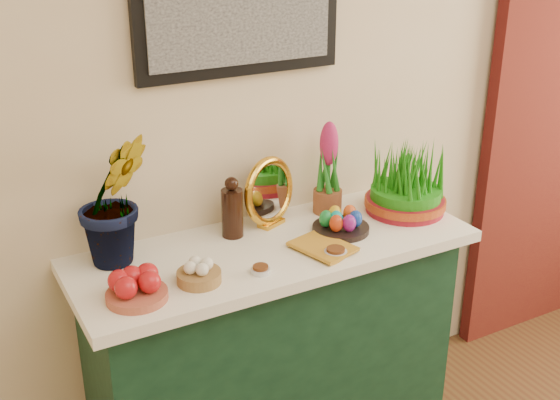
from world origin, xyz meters
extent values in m
cube|color=beige|center=(0.00, 2.25, 1.35)|extent=(4.00, 0.04, 2.70)
cube|color=#163C25|center=(-0.36, 2.00, 0.42)|extent=(1.30, 0.45, 0.85)
cube|color=white|center=(-0.36, 2.00, 0.87)|extent=(1.40, 0.55, 0.04)
imported|color=#237D22|center=(-0.86, 2.13, 1.18)|extent=(0.30, 0.26, 0.58)
cylinder|color=#AB513A|center=(-0.89, 1.87, 0.90)|extent=(0.24, 0.24, 0.03)
cylinder|color=olive|center=(-0.69, 1.88, 0.91)|extent=(0.16, 0.16, 0.04)
cylinder|color=black|center=(-0.45, 2.13, 0.98)|extent=(0.08, 0.08, 0.17)
sphere|color=black|center=(-0.45, 2.13, 1.09)|extent=(0.05, 0.05, 0.05)
cube|color=gold|center=(-0.29, 2.14, 0.90)|extent=(0.11, 0.09, 0.02)
torus|color=gold|center=(-0.29, 2.15, 1.02)|extent=(0.26, 0.15, 0.26)
cylinder|color=silver|center=(-0.29, 2.15, 1.02)|extent=(0.19, 0.10, 0.19)
imported|color=#BD8320|center=(-0.31, 1.86, 0.90)|extent=(0.18, 0.23, 0.03)
cylinder|color=silver|center=(-0.49, 1.84, 0.90)|extent=(0.06, 0.06, 0.02)
cylinder|color=#592D14|center=(-0.49, 1.84, 0.91)|extent=(0.05, 0.05, 0.01)
cylinder|color=silver|center=(-0.22, 1.82, 0.90)|extent=(0.08, 0.08, 0.02)
cylinder|color=#592D14|center=(-0.22, 1.82, 0.91)|extent=(0.06, 0.06, 0.01)
cylinder|color=black|center=(-0.10, 1.97, 0.90)|extent=(0.27, 0.27, 0.02)
ellipsoid|color=red|center=(-0.14, 1.94, 0.94)|extent=(0.05, 0.05, 0.06)
ellipsoid|color=#173FA2|center=(-0.06, 1.94, 0.94)|extent=(0.05, 0.05, 0.06)
ellipsoid|color=gold|center=(-0.10, 2.01, 0.94)|extent=(0.05, 0.05, 0.06)
ellipsoid|color=#188537|center=(-0.15, 1.99, 0.94)|extent=(0.05, 0.05, 0.06)
ellipsoid|color=#EB531B|center=(-0.05, 1.99, 0.94)|extent=(0.05, 0.05, 0.06)
ellipsoid|color=#89197F|center=(-0.10, 1.92, 0.94)|extent=(0.05, 0.05, 0.06)
ellipsoid|color=#0DA4A4|center=(-0.12, 1.97, 0.94)|extent=(0.05, 0.05, 0.06)
cylinder|color=brown|center=(-0.05, 2.14, 0.93)|extent=(0.11, 0.11, 0.09)
ellipsoid|color=#C1265F|center=(-0.05, 2.14, 1.16)|extent=(0.07, 0.07, 0.17)
cylinder|color=maroon|center=(0.21, 2.01, 0.92)|extent=(0.29, 0.29, 0.05)
cylinder|color=#9B0F11|center=(0.21, 2.01, 0.93)|extent=(0.31, 0.31, 0.03)
camera|label=1|loc=(-1.38, 0.10, 1.97)|focal=45.00mm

